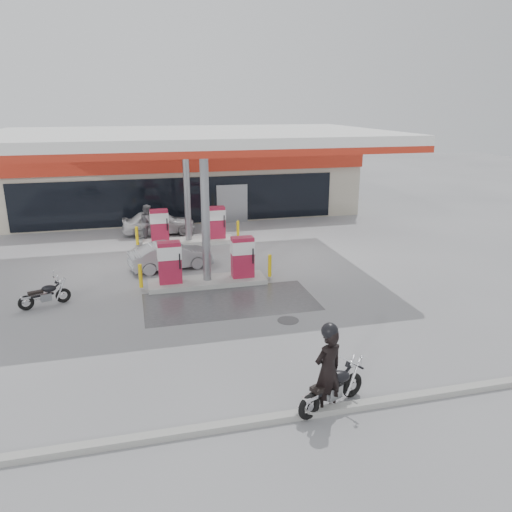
{
  "coord_description": "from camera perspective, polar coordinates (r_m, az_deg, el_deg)",
  "views": [
    {
      "loc": [
        -2.59,
        -16.03,
        6.73
      ],
      "look_at": [
        1.77,
        1.31,
        1.2
      ],
      "focal_mm": 35.0,
      "sensor_mm": 36.0,
      "label": 1
    }
  ],
  "objects": [
    {
      "name": "ground",
      "position": [
        17.58,
        -4.57,
        -5.39
      ],
      "size": [
        90.0,
        90.0,
        0.0
      ],
      "primitive_type": "plane",
      "color": "gray",
      "rests_on": "ground"
    },
    {
      "name": "wet_patch",
      "position": [
        17.66,
        -2.96,
        -5.24
      ],
      "size": [
        6.0,
        3.0,
        0.0
      ],
      "primitive_type": "cube",
      "color": "#4C4C4F",
      "rests_on": "ground"
    },
    {
      "name": "drain_cover",
      "position": [
        16.22,
        3.68,
        -7.35
      ],
      "size": [
        0.7,
        0.7,
        0.01
      ],
      "primitive_type": "cylinder",
      "color": "#38383A",
      "rests_on": "ground"
    },
    {
      "name": "kerb",
      "position": [
        11.51,
        1.63,
        -18.14
      ],
      "size": [
        28.0,
        0.25,
        0.15
      ],
      "primitive_type": "cube",
      "color": "gray",
      "rests_on": "ground"
    },
    {
      "name": "store_building",
      "position": [
        32.42,
        -9.46,
        8.58
      ],
      "size": [
        22.0,
        8.22,
        4.0
      ],
      "color": "beige",
      "rests_on": "ground"
    },
    {
      "name": "canopy",
      "position": [
        21.24,
        -7.25,
        13.11
      ],
      "size": [
        16.0,
        10.02,
        5.51
      ],
      "color": "silver",
      "rests_on": "ground"
    },
    {
      "name": "pump_island_near",
      "position": [
        19.18,
        -5.63,
        -1.19
      ],
      "size": [
        5.14,
        1.3,
        1.78
      ],
      "color": "#9E9E99",
      "rests_on": "ground"
    },
    {
      "name": "pump_island_far",
      "position": [
        24.91,
        -7.72,
        3.04
      ],
      "size": [
        5.14,
        1.3,
        1.78
      ],
      "color": "#9E9E99",
      "rests_on": "ground"
    },
    {
      "name": "main_motorcycle",
      "position": [
        11.91,
        8.76,
        -14.79
      ],
      "size": [
        1.91,
        1.05,
        1.04
      ],
      "rotation": [
        0.0,
        0.0,
        0.42
      ],
      "color": "black",
      "rests_on": "ground"
    },
    {
      "name": "biker_main",
      "position": [
        11.51,
        8.21,
        -12.81
      ],
      "size": [
        0.86,
        0.7,
        2.02
      ],
      "primitive_type": "imported",
      "rotation": [
        0.0,
        0.0,
        3.47
      ],
      "color": "black",
      "rests_on": "ground"
    },
    {
      "name": "parked_motorcycle",
      "position": [
        18.6,
        -22.93,
        -4.15
      ],
      "size": [
        1.67,
        0.82,
        0.89
      ],
      "rotation": [
        0.0,
        0.0,
        0.35
      ],
      "color": "black",
      "rests_on": "ground"
    },
    {
      "name": "sedan_white",
      "position": [
        26.95,
        -11.06,
        3.82
      ],
      "size": [
        3.82,
        1.57,
        1.3
      ],
      "primitive_type": "imported",
      "rotation": [
        0.0,
        0.0,
        1.58
      ],
      "color": "silver",
      "rests_on": "ground"
    },
    {
      "name": "attendant",
      "position": [
        25.71,
        -12.25,
        3.74
      ],
      "size": [
        0.75,
        0.94,
        1.85
      ],
      "primitive_type": "imported",
      "rotation": [
        0.0,
        0.0,
        1.51
      ],
      "color": "#58585D",
      "rests_on": "ground"
    },
    {
      "name": "hatchback_silver",
      "position": [
        21.19,
        -9.73,
        0.02
      ],
      "size": [
        3.59,
        1.81,
        1.13
      ],
      "primitive_type": "imported",
      "rotation": [
        0.0,
        0.0,
        1.76
      ],
      "color": "#96999D",
      "rests_on": "ground"
    },
    {
      "name": "parked_car_right",
      "position": [
        32.43,
        6.79,
        6.13
      ],
      "size": [
        4.49,
        2.84,
        1.15
      ],
      "primitive_type": "imported",
      "rotation": [
        0.0,
        0.0,
        1.33
      ],
      "color": "#4B1610",
      "rests_on": "ground"
    }
  ]
}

